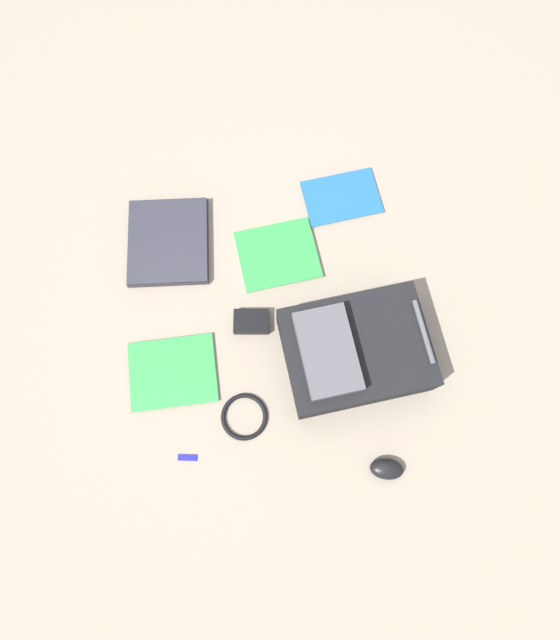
{
  "coord_description": "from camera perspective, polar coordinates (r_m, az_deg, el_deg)",
  "views": [
    {
      "loc": [
        0.45,
        0.06,
        1.62
      ],
      "look_at": [
        0.03,
        0.05,
        0.02
      ],
      "focal_mm": 29.35,
      "sensor_mm": 36.0,
      "label": 1
    }
  ],
  "objects": [
    {
      "name": "ground_plane",
      "position": [
        1.69,
        -1.53,
        0.72
      ],
      "size": [
        3.32,
        3.32,
        0.0
      ],
      "primitive_type": "plane",
      "color": "gray"
    },
    {
      "name": "usb_stick",
      "position": [
        1.64,
        -10.07,
        -14.56
      ],
      "size": [
        0.02,
        0.06,
        0.01
      ],
      "primitive_type": "cube",
      "rotation": [
        0.0,
        0.0,
        0.0
      ],
      "color": "#191999",
      "rests_on": "ground_plane"
    },
    {
      "name": "computer_mouse",
      "position": [
        1.63,
        11.57,
        -15.62
      ],
      "size": [
        0.07,
        0.1,
        0.04
      ],
      "primitive_type": "ellipsoid",
      "rotation": [
        0.0,
        0.0,
        -0.08
      ],
      "color": "black",
      "rests_on": "ground_plane"
    },
    {
      "name": "book_comic",
      "position": [
        1.74,
        -0.25,
        7.09
      ],
      "size": [
        0.27,
        0.3,
        0.02
      ],
      "color": "silver",
      "rests_on": "ground_plane"
    },
    {
      "name": "book_manual",
      "position": [
        1.67,
        -11.62,
        -5.59
      ],
      "size": [
        0.26,
        0.3,
        0.01
      ],
      "color": "silver",
      "rests_on": "ground_plane"
    },
    {
      "name": "laptop",
      "position": [
        1.79,
        -12.08,
        8.35
      ],
      "size": [
        0.32,
        0.29,
        0.03
      ],
      "color": "#24242C",
      "rests_on": "ground_plane"
    },
    {
      "name": "book_red",
      "position": [
        1.85,
        6.71,
        13.13
      ],
      "size": [
        0.23,
        0.29,
        0.01
      ],
      "color": "silver",
      "rests_on": "ground_plane"
    },
    {
      "name": "cable_coil",
      "position": [
        1.62,
        -3.92,
        -10.48
      ],
      "size": [
        0.14,
        0.14,
        0.01
      ],
      "primitive_type": "torus",
      "color": "black",
      "rests_on": "ground_plane"
    },
    {
      "name": "backpack",
      "position": [
        1.59,
        8.02,
        -3.35
      ],
      "size": [
        0.41,
        0.49,
        0.18
      ],
      "color": "black",
      "rests_on": "ground_plane"
    },
    {
      "name": "power_brick",
      "position": [
        1.66,
        -3.15,
        -0.19
      ],
      "size": [
        0.08,
        0.11,
        0.03
      ],
      "primitive_type": "cube",
      "rotation": [
        0.0,
        0.0,
        0.03
      ],
      "color": "black",
      "rests_on": "ground_plane"
    }
  ]
}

